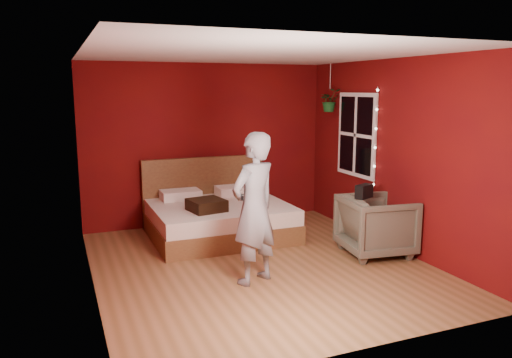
# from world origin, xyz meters

# --- Properties ---
(floor) EXTENTS (4.50, 4.50, 0.00)m
(floor) POSITION_xyz_m (0.00, 0.00, 0.00)
(floor) COLOR #905E39
(floor) RESTS_ON ground
(room_walls) EXTENTS (4.04, 4.54, 2.62)m
(room_walls) POSITION_xyz_m (0.00, 0.00, 1.68)
(room_walls) COLOR #620D0A
(room_walls) RESTS_ON ground
(window) EXTENTS (0.05, 0.97, 1.27)m
(window) POSITION_xyz_m (1.97, 0.90, 1.50)
(window) COLOR white
(window) RESTS_ON room_walls
(fairy_lights) EXTENTS (0.04, 0.04, 1.45)m
(fairy_lights) POSITION_xyz_m (1.94, 0.38, 1.50)
(fairy_lights) COLOR silver
(fairy_lights) RESTS_ON room_walls
(bed) EXTENTS (2.00, 1.70, 1.10)m
(bed) POSITION_xyz_m (-0.09, 1.44, 0.29)
(bed) COLOR brown
(bed) RESTS_ON ground
(person) EXTENTS (0.75, 0.64, 1.73)m
(person) POSITION_xyz_m (-0.28, -0.49, 0.87)
(person) COLOR slate
(person) RESTS_ON ground
(armchair) EXTENTS (0.98, 0.96, 0.80)m
(armchair) POSITION_xyz_m (1.60, -0.20, 0.40)
(armchair) COLOR #595746
(armchair) RESTS_ON ground
(handbag) EXTENTS (0.28, 0.21, 0.18)m
(handbag) POSITION_xyz_m (1.37, -0.22, 0.88)
(handbag) COLOR black
(handbag) RESTS_ON armchair
(throw_pillow) EXTENTS (0.53, 0.53, 0.16)m
(throw_pillow) POSITION_xyz_m (-0.38, 1.04, 0.58)
(throw_pillow) COLOR black
(throw_pillow) RESTS_ON bed
(hanging_plant) EXTENTS (0.38, 0.35, 0.78)m
(hanging_plant) POSITION_xyz_m (1.87, 1.57, 2.01)
(hanging_plant) COLOR silver
(hanging_plant) RESTS_ON room_walls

